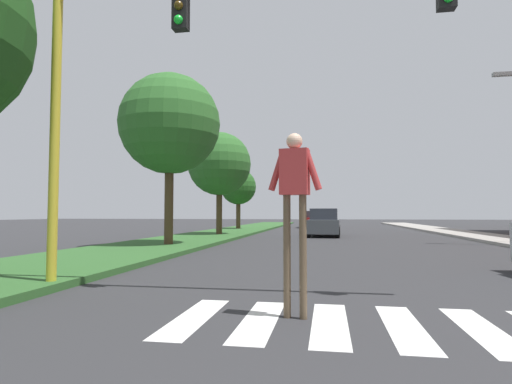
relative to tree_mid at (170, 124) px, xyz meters
name	(u,v)px	position (x,y,z in m)	size (l,w,h in m)	color
ground_plane	(341,234)	(7.33, 12.86, -5.08)	(140.00, 140.00, 0.00)	#2D2D30
crosswalk	(404,326)	(7.33, -10.75, -5.08)	(5.85, 2.20, 0.01)	silver
median_strip	(223,233)	(-0.48, 10.86, -5.01)	(4.29, 64.00, 0.15)	#2D5B28
tree_mid	(170,124)	(0.00, 0.00, 0.00)	(4.16, 4.16, 7.03)	#4C3823
tree_far	(219,164)	(-0.10, 8.42, -0.67)	(3.87, 3.87, 6.22)	#4C3823
tree_distant	(238,187)	(-0.87, 17.48, -1.50)	(2.95, 2.95, 4.94)	#4C3823
sidewalk_right	(474,235)	(15.14, 10.86, -5.01)	(3.00, 64.00, 0.15)	#9E9991
traffic_light_gantry	(177,50)	(3.76, -9.20, -0.75)	(8.30, 0.30, 6.00)	gold
pedestrian_performer	(295,194)	(5.97, -10.56, -3.42)	(0.75, 0.29, 2.49)	brown
sedan_midblock	(324,223)	(6.21, 9.54, -4.30)	(2.01, 4.46, 1.68)	#474C51
sedan_distant	(309,220)	(4.68, 24.51, -4.33)	(2.05, 4.17, 1.63)	maroon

